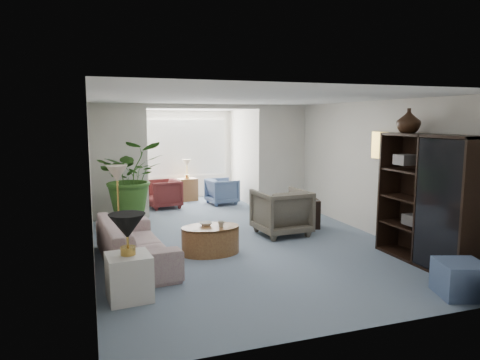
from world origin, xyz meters
name	(u,v)px	position (x,y,z in m)	size (l,w,h in m)	color
floor	(252,250)	(0.00, 0.00, 0.00)	(6.00, 6.00, 0.00)	gray
sunroom_floor	(195,205)	(0.00, 4.10, 0.00)	(2.60, 2.60, 0.00)	gray
back_pier_left	(119,162)	(-1.90, 3.00, 1.25)	(1.20, 0.12, 2.50)	silver
back_pier_right	(282,157)	(1.90, 3.00, 1.25)	(1.20, 0.12, 2.50)	silver
back_header	(205,106)	(0.00, 3.00, 2.45)	(2.60, 0.12, 0.10)	silver
window_pane	(186,147)	(0.00, 5.18, 1.40)	(2.20, 0.02, 1.50)	white
window_blinds	(186,147)	(0.00, 5.15, 1.40)	(2.20, 0.02, 1.50)	white
framed_picture	(383,146)	(2.46, -0.10, 1.70)	(0.04, 0.50, 0.40)	#AFA38C
sofa	(135,242)	(-1.91, -0.06, 0.33)	(2.25, 0.88, 0.66)	#B5A899
end_table	(129,277)	(-2.11, -1.41, 0.28)	(0.51, 0.51, 0.56)	silver
table_lamp	(127,226)	(-2.11, -1.41, 0.91)	(0.44, 0.44, 0.30)	black
floor_lamp	(117,174)	(-2.07, 0.98, 1.25)	(0.36, 0.36, 0.28)	beige
coffee_table	(211,240)	(-0.70, 0.03, 0.23)	(0.95, 0.95, 0.45)	olive
coffee_bowl	(206,224)	(-0.75, 0.13, 0.48)	(0.21, 0.21, 0.05)	white
coffee_cup	(221,224)	(-0.55, -0.07, 0.50)	(0.11, 0.11, 0.10)	beige
wingback_chair	(281,212)	(0.88, 0.76, 0.43)	(0.92, 0.95, 0.86)	#6A6254
side_table_dark	(307,214)	(1.58, 1.06, 0.28)	(0.47, 0.38, 0.57)	black
entertainment_cabinet	(427,200)	(2.23, -1.50, 0.98)	(0.47, 1.76, 1.95)	black
cabinet_urn	(409,121)	(2.23, -1.00, 2.14)	(0.37, 0.37, 0.38)	black
ottoman	(460,279)	(1.77, -2.64, 0.21)	(0.54, 0.54, 0.43)	slate
plant_pot	(133,220)	(-1.73, 2.21, 0.16)	(0.40, 0.40, 0.32)	brown
house_plant	(131,176)	(-1.73, 2.21, 1.04)	(1.29, 1.12, 1.43)	#315E20
sunroom_chair_blue	(222,191)	(0.68, 3.99, 0.33)	(0.70, 0.72, 0.66)	slate
sunroom_chair_maroon	(164,194)	(-0.82, 3.99, 0.35)	(0.74, 0.76, 0.69)	maroon
sunroom_table	(187,189)	(-0.07, 4.74, 0.30)	(0.49, 0.38, 0.60)	olive
shelf_clutter	(424,185)	(2.18, -1.47, 1.20)	(0.30, 1.03, 1.06)	#3D3937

